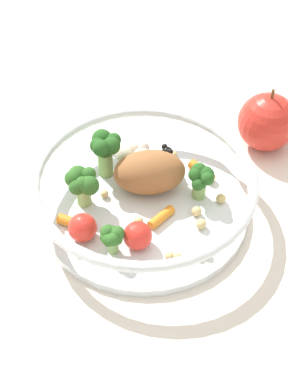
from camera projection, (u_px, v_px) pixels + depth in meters
name	position (u px, v px, depth m)	size (l,w,h in m)	color
ground_plane	(139.00, 214.00, 0.65)	(2.40, 2.40, 0.00)	silver
food_container	(141.00, 187.00, 0.64)	(0.25, 0.25, 0.07)	white
loose_apple	(267.00, 122.00, 0.71)	(0.07, 0.07, 0.09)	red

